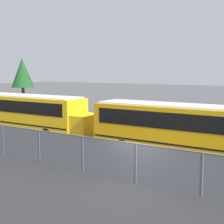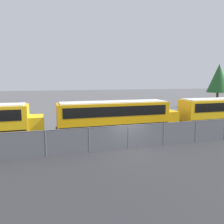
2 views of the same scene
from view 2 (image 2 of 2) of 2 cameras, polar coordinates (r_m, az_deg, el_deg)
name	(u,v)px [view 2 (image 2 of 2)]	position (r m, az deg, el deg)	size (l,w,h in m)	color
ground_plane	(128,149)	(17.19, 4.26, -9.55)	(200.00, 200.00, 0.00)	#4C4C4F
road_strip	(170,184)	(12.17, 14.83, -17.63)	(137.57, 12.00, 0.01)	#2B2B2D
fence	(128,137)	(16.92, 4.30, -6.45)	(103.64, 0.07, 1.89)	#9EA0A5
school_bus_3	(116,114)	(21.66, 1.14, -0.62)	(12.37, 2.51, 3.20)	orange
tree_2	(219,78)	(48.14, 26.07, 7.91)	(4.27, 4.27, 8.40)	#51381E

